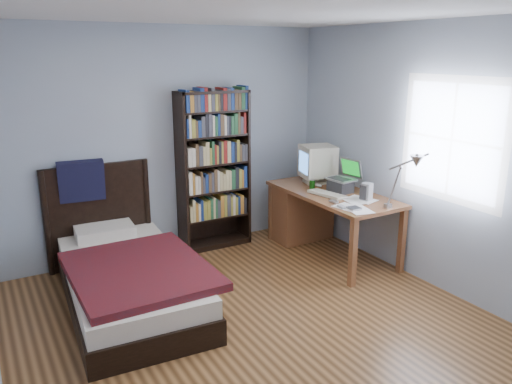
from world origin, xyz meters
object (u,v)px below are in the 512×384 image
laptop (342,183)px  keyboard (327,194)px  soda_can (312,185)px  desk (308,209)px  bookshelf (214,170)px  crt_monitor (316,162)px  bed (126,273)px  desk_lamp (412,167)px  speaker (367,192)px

laptop → keyboard: laptop is taller
soda_can → desk: bearing=60.9°
keyboard → bookshelf: (-0.87, 0.98, 0.16)m
laptop → bookshelf: bookshelf is taller
crt_monitor → bed: crt_monitor is taller
desk_lamp → speaker: (0.11, 0.67, -0.41)m
crt_monitor → bookshelf: size_ratio=0.26×
speaker → bed: bed is taller
crt_monitor → soda_can: crt_monitor is taller
desk_lamp → keyboard: size_ratio=1.49×
crt_monitor → bookshelf: bookshelf is taller
crt_monitor → bookshelf: 1.20m
keyboard → bookshelf: size_ratio=0.23×
desk → crt_monitor: size_ratio=3.36×
crt_monitor → keyboard: 0.59m
keyboard → bed: 2.22m
keyboard → speaker: bearing=-69.7°
desk → bookshelf: size_ratio=0.88×
desk_lamp → soda_can: desk_lamp is taller
desk → speaker: speaker is taller
desk_lamp → bed: size_ratio=0.29×
desk → speaker: (0.10, -0.87, 0.41)m
desk → desk_lamp: (-0.01, -1.54, 0.82)m
crt_monitor → keyboard: size_ratio=1.12×
keyboard → bookshelf: bearing=119.5°
laptop → desk_lamp: 1.14m
bed → crt_monitor: bearing=7.8°
desk → laptop: laptop is taller
laptop → bed: size_ratio=0.17×
desk_lamp → bed: 2.76m
desk_lamp → keyboard: (-0.13, 1.03, -0.49)m
desk → speaker: size_ratio=8.47×
crt_monitor → bookshelf: bearing=156.3°
desk → laptop: bearing=-79.0°
laptop → desk: bearing=101.0°
keyboard → bed: bearing=163.3°
desk → bed: 2.33m
desk_lamp → desk: bearing=89.7°
desk_lamp → keyboard: 1.15m
desk_lamp → keyboard: desk_lamp is taller
desk_lamp → speaker: desk_lamp is taller
bookshelf → desk_lamp: bearing=-63.6°
laptop → keyboard: bearing=-171.4°
desk → keyboard: size_ratio=3.77×
laptop → speaker: laptop is taller
laptop → soda_can: 0.33m
crt_monitor → bed: bearing=-172.2°
laptop → desk_lamp: desk_lamp is taller
speaker → laptop: bearing=71.5°
keyboard → bed: size_ratio=0.20×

